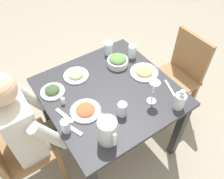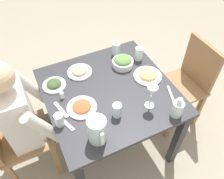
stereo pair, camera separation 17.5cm
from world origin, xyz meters
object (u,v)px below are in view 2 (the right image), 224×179
at_px(plate_rice_curry, 82,107).
at_px(water_glass_near_left, 117,110).
at_px(dining_table, 109,100).
at_px(salt_shaker, 62,95).
at_px(salad_bowl, 123,62).
at_px(oil_carafe, 177,109).
at_px(plate_dolmas, 54,84).
at_px(water_glass_center, 139,54).
at_px(water_glass_far_left, 59,120).
at_px(diner_near, 33,116).
at_px(wine_glass, 152,92).
at_px(chair_near, 11,138).
at_px(plate_fries, 148,75).
at_px(water_glass_near_right, 116,49).
at_px(plate_beans, 80,71).
at_px(chair_far, 187,81).
at_px(water_pitcher, 97,130).

distance_m(plate_rice_curry, water_glass_near_left, 0.26).
height_order(dining_table, salt_shaker, salt_shaker).
height_order(salad_bowl, oil_carafe, oil_carafe).
distance_m(plate_dolmas, water_glass_center, 0.74).
bearing_deg(water_glass_far_left, dining_table, 107.70).
distance_m(dining_table, diner_near, 0.58).
bearing_deg(plate_rice_curry, wine_glass, 67.19).
xyz_separation_m(chair_near, oil_carafe, (0.47, 1.10, 0.28)).
bearing_deg(plate_fries, water_glass_far_left, -80.18).
bearing_deg(water_glass_near_right, chair_near, -73.89).
distance_m(plate_dolmas, water_glass_far_left, 0.36).
bearing_deg(dining_table, water_glass_near_left, -12.25).
xyz_separation_m(chair_near, plate_fries, (0.07, 1.12, 0.24)).
xyz_separation_m(plate_fries, salt_shaker, (-0.08, -0.68, 0.01)).
relative_size(dining_table, plate_beans, 4.75).
height_order(plate_rice_curry, water_glass_near_right, water_glass_near_right).
bearing_deg(water_glass_far_left, diner_near, -143.39).
relative_size(chair_near, plate_dolmas, 4.99).
relative_size(chair_near, wine_glass, 4.58).
bearing_deg(chair_near, plate_rice_curry, 74.95).
distance_m(chair_far, water_glass_center, 0.55).
bearing_deg(dining_table, water_glass_far_left, -72.30).
height_order(chair_near, salt_shaker, chair_near).
distance_m(dining_table, water_glass_near_right, 0.47).
height_order(dining_table, oil_carafe, oil_carafe).
distance_m(plate_dolmas, salt_shaker, 0.15).
height_order(dining_table, salad_bowl, salad_bowl).
xyz_separation_m(dining_table, plate_beans, (-0.28, -0.13, 0.13)).
distance_m(salad_bowl, plate_dolmas, 0.58).
relative_size(plate_dolmas, plate_beans, 0.90).
bearing_deg(salad_bowl, wine_glass, -3.17).
bearing_deg(chair_far, plate_rice_curry, -87.15).
bearing_deg(wine_glass, salt_shaker, -122.28).
distance_m(dining_table, water_pitcher, 0.47).
xyz_separation_m(diner_near, plate_beans, (-0.20, 0.44, 0.10)).
bearing_deg(plate_fries, salad_bowl, -150.13).
height_order(water_pitcher, plate_dolmas, water_pitcher).
distance_m(plate_rice_curry, water_glass_far_left, 0.19).
distance_m(dining_table, salad_bowl, 0.34).
distance_m(water_glass_near_left, oil_carafe, 0.40).
height_order(salad_bowl, plate_rice_curry, salad_bowl).
distance_m(water_glass_center, salt_shaker, 0.74).
xyz_separation_m(plate_dolmas, oil_carafe, (0.62, 0.68, 0.04)).
height_order(plate_dolmas, water_glass_near_right, water_glass_near_right).
height_order(plate_fries, water_glass_near_left, water_glass_near_left).
bearing_deg(chair_far, chair_near, -93.39).
bearing_deg(chair_near, water_pitcher, 52.65).
bearing_deg(salad_bowl, plate_dolmas, -91.98).
distance_m(diner_near, plate_fries, 0.92).
relative_size(chair_near, water_glass_near_right, 8.05).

